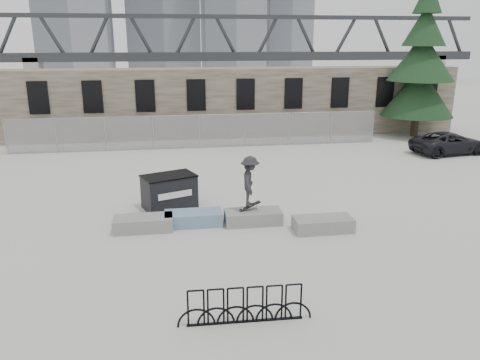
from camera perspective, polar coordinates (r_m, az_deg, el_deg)
name	(u,v)px	position (r m, az deg, el deg)	size (l,w,h in m)	color
ground	(225,225)	(16.59, -1.81, -5.52)	(120.00, 120.00, 0.00)	beige
stone_wall	(195,103)	(31.80, -5.48, 9.36)	(36.00, 2.58, 4.50)	brown
chainlink_fence	(200,131)	(28.30, -4.94, 5.96)	(22.06, 0.06, 2.02)	gray
planter_far_left	(143,223)	(16.42, -11.70, -5.14)	(2.00, 0.90, 0.48)	gray
planter_center_left	(193,218)	(16.62, -5.72, -4.59)	(2.00, 0.90, 0.48)	teal
planter_center_right	(253,216)	(16.66, 1.60, -4.46)	(2.00, 0.90, 0.48)	gray
planter_offset	(323,224)	(16.27, 10.09, -5.26)	(2.00, 0.90, 0.48)	gray
dumpster	(169,191)	(18.30, -8.62, -1.36)	(2.29, 1.85, 1.30)	black
bike_rack	(245,306)	(11.08, 0.64, -15.05)	(3.14, 0.14, 0.90)	black
spruce_tree	(421,65)	(33.62, 21.22, 12.92)	(4.69, 4.69, 11.50)	#38281E
truss_bridge	(247,55)	(71.27, 0.82, 14.95)	(70.00, 3.00, 9.80)	#2D3033
suv	(450,143)	(29.45, 24.18, 4.15)	(2.06, 4.46, 1.24)	black
skateboarder	(250,181)	(16.32, 1.23, -0.17)	(0.86, 1.25, 1.97)	#272729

